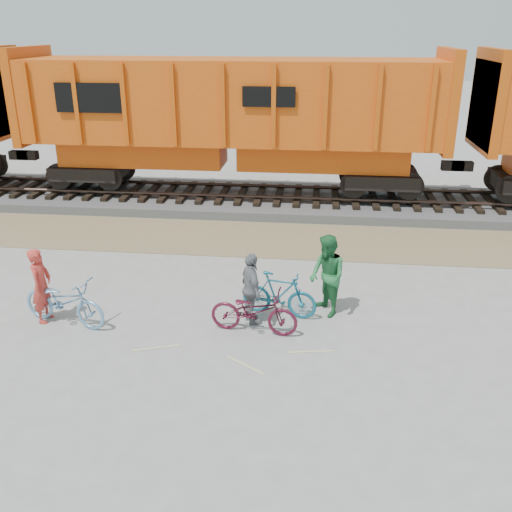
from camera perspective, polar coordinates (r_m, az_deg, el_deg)
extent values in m
plane|color=#9E9E99|center=(11.83, -4.24, -7.45)|extent=(120.00, 120.00, 0.00)
cube|color=#877A54|center=(16.78, -0.85, 1.79)|extent=(120.00, 3.00, 0.02)
cube|color=slate|center=(20.03, 0.41, 5.60)|extent=(120.00, 4.00, 0.30)
cube|color=black|center=(21.62, -17.09, 6.44)|extent=(0.22, 2.60, 0.12)
cube|color=black|center=(19.98, 0.42, 6.18)|extent=(0.22, 2.60, 0.12)
cube|color=black|center=(20.37, 18.99, 5.29)|extent=(0.22, 2.60, 0.12)
cylinder|color=#382821|center=(19.25, 0.19, 5.94)|extent=(120.00, 0.12, 0.12)
cylinder|color=#382821|center=(20.63, 0.63, 7.04)|extent=(120.00, 0.12, 0.12)
cube|color=black|center=(19.95, -2.41, 7.86)|extent=(11.20, 2.20, 0.80)
cube|color=#D4530E|center=(19.76, -2.45, 10.25)|extent=(11.76, 1.65, 0.90)
cube|color=#D4530E|center=(19.48, -2.53, 15.30)|extent=(14.00, 3.00, 2.60)
cube|color=#C44B0C|center=(21.61, -21.44, 14.80)|extent=(0.30, 3.06, 3.10)
cube|color=#C44B0C|center=(19.62, 18.35, 14.60)|extent=(0.30, 3.06, 3.10)
cube|color=black|center=(19.06, -16.34, 14.94)|extent=(2.20, 0.04, 0.90)
cube|color=#C44B0C|center=(19.91, 22.12, 14.21)|extent=(0.30, 3.06, 3.10)
imported|color=#6FA3CC|center=(12.49, -18.64, -4.32)|extent=(2.06, 1.16, 1.03)
imported|color=#16647D|center=(12.19, 2.33, -3.86)|extent=(1.70, 0.80, 0.99)
imported|color=#541428|center=(11.53, -0.21, -5.55)|extent=(1.86, 0.85, 0.94)
imported|color=red|center=(12.66, -20.68, -2.76)|extent=(0.41, 0.60, 1.62)
imported|color=#26733C|center=(12.18, 7.13, -1.99)|extent=(1.01, 1.08, 1.78)
imported|color=gray|center=(11.76, -0.47, -3.32)|extent=(0.74, 0.98, 1.55)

